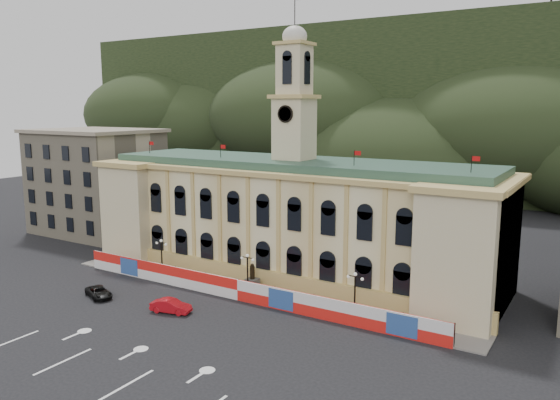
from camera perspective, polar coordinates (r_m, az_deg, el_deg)
The scene contains 13 objects.
ground at distance 55.10m, azimuth -13.95°, elevation -14.68°, with size 260.00×260.00×0.00m, color black.
lane_markings at distance 52.10m, azimuth -18.03°, elevation -16.36°, with size 26.00×10.00×0.02m, color white, non-canonical shape.
hill_ridge at distance 160.81m, azimuth 18.82°, elevation 8.12°, with size 230.00×80.00×64.00m.
city_hall at distance 73.62m, azimuth 1.32°, elevation -1.77°, with size 56.20×17.60×37.10m.
side_building_left at distance 103.87m, azimuth -18.62°, elevation 1.92°, with size 21.00×17.00×18.60m.
hoarding_fence at distance 65.17m, azimuth -4.35°, elevation -9.34°, with size 50.00×0.44×2.50m.
pavement at distance 67.64m, azimuth -3.02°, elevation -9.65°, with size 56.00×5.50×0.16m, color slate.
statue at distance 67.48m, azimuth -2.90°, elevation -8.71°, with size 1.40×1.40×3.72m.
lamp_left at distance 74.77m, azimuth -12.27°, elevation -5.57°, with size 1.96×0.44×5.15m.
lamp_center at distance 66.12m, azimuth -3.41°, elevation -7.39°, with size 1.96×0.44×5.15m.
lamp_right at distance 59.55m, azimuth 7.83°, elevation -9.42°, with size 1.96×0.44×5.15m.
red_sedan at distance 62.60m, azimuth -11.33°, elevation -10.81°, with size 4.83×2.64×1.51m, color #AF0C14.
black_suv at distance 69.51m, azimuth -18.41°, elevation -9.13°, with size 5.04×3.63×1.27m, color black.
Camera 1 is at (36.51, -34.60, 22.48)m, focal length 35.00 mm.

